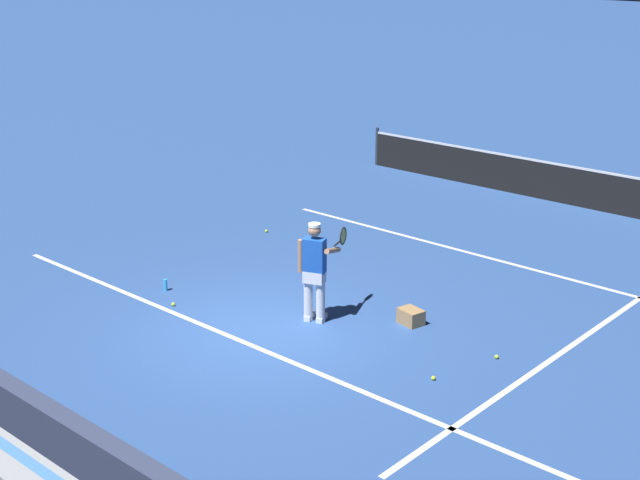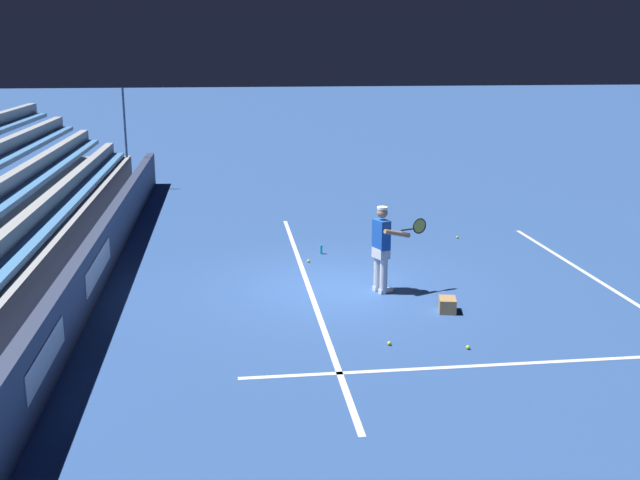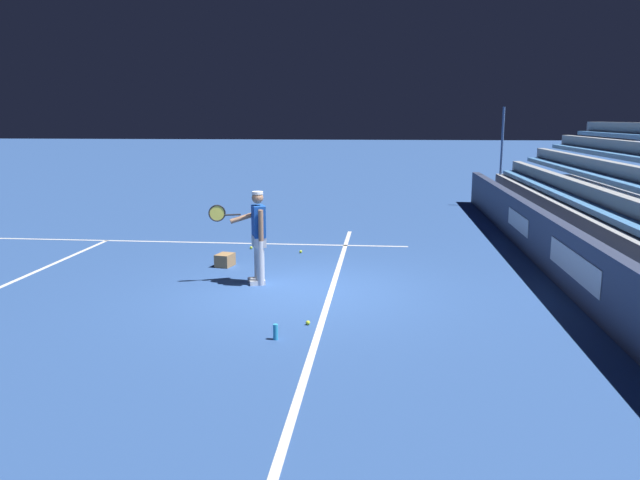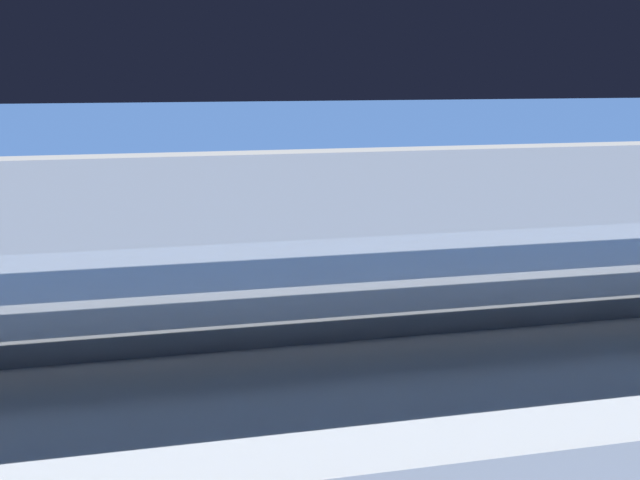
{
  "view_description": "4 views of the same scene",
  "coord_description": "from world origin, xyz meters",
  "views": [
    {
      "loc": [
        9.66,
        -9.29,
        6.12
      ],
      "look_at": [
        0.0,
        1.49,
        1.18
      ],
      "focal_mm": 50.0,
      "sensor_mm": 36.0,
      "label": 1
    },
    {
      "loc": [
        14.22,
        -2.06,
        4.67
      ],
      "look_at": [
        -0.75,
        -0.18,
        0.79
      ],
      "focal_mm": 42.0,
      "sensor_mm": 36.0,
      "label": 2
    },
    {
      "loc": [
        -10.59,
        -1.39,
        3.01
      ],
      "look_at": [
        1.19,
        -0.18,
        0.7
      ],
      "focal_mm": 35.0,
      "sensor_mm": 36.0,
      "label": 3
    },
    {
      "loc": [
        -2.75,
        -12.9,
        3.32
      ],
      "look_at": [
        0.91,
        0.58,
        0.64
      ],
      "focal_mm": 50.0,
      "sensor_mm": 36.0,
      "label": 4
    }
  ],
  "objects": [
    {
      "name": "tennis_player",
      "position": [
        0.43,
        0.9,
        0.89
      ],
      "size": [
        0.58,
        1.07,
        1.71
      ],
      "color": "silver",
      "rests_on": "ground"
    },
    {
      "name": "ground_plane",
      "position": [
        0.0,
        0.0,
        0.0
      ],
      "size": [
        160.0,
        160.0,
        0.0
      ],
      "primitive_type": "plane",
      "color": "#2D5193"
    },
    {
      "name": "tennis_ball_far_left",
      "position": [
        -3.52,
        3.67,
        0.03
      ],
      "size": [
        0.07,
        0.07,
        0.07
      ],
      "primitive_type": "sphere",
      "color": "#CCE533",
      "rests_on": "ground"
    },
    {
      "name": "tennis_net",
      "position": [
        0.0,
        10.04,
        0.49
      ],
      "size": [
        11.09,
        0.09,
        1.07
      ],
      "color": "#33383D",
      "rests_on": "ground"
    },
    {
      "name": "tennis_ball_on_baseline",
      "position": [
        -1.83,
        -0.31,
        0.03
      ],
      "size": [
        0.07,
        0.07,
        0.07
      ],
      "primitive_type": "sphere",
      "color": "#CCE533",
      "rests_on": "ground"
    },
    {
      "name": "court_sideline_white",
      "position": [
        4.11,
        4.0,
        0.0
      ],
      "size": [
        0.1,
        12.0,
        0.01
      ],
      "primitive_type": "cube",
      "color": "white",
      "rests_on": "ground"
    },
    {
      "name": "tennis_ball_toward_net",
      "position": [
        3.15,
        0.46,
        0.03
      ],
      "size": [
        0.07,
        0.07,
        0.07
      ],
      "primitive_type": "sphere",
      "color": "#CCE533",
      "rests_on": "ground"
    },
    {
      "name": "court_service_line_white",
      "position": [
        0.0,
        5.5,
        0.0
      ],
      "size": [
        8.22,
        0.1,
        0.01
      ],
      "primitive_type": "cube",
      "color": "white",
      "rests_on": "ground"
    },
    {
      "name": "tennis_ball_near_player",
      "position": [
        3.47,
        1.67,
        0.03
      ],
      "size": [
        0.07,
        0.07,
        0.07
      ],
      "primitive_type": "sphere",
      "color": "#CCE533",
      "rests_on": "ground"
    },
    {
      "name": "water_bottle",
      "position": [
        -2.49,
        0.06,
        0.11
      ],
      "size": [
        0.07,
        0.07,
        0.22
      ],
      "primitive_type": "cylinder",
      "color": "#33B2E5",
      "rests_on": "ground"
    },
    {
      "name": "court_baseline_white",
      "position": [
        0.0,
        -0.5,
        0.0
      ],
      "size": [
        12.0,
        0.1,
        0.01
      ],
      "primitive_type": "cube",
      "color": "white",
      "rests_on": "ground"
    },
    {
      "name": "ball_box_cardboard",
      "position": [
        1.71,
        1.85,
        0.13
      ],
      "size": [
        0.45,
        0.38,
        0.26
      ],
      "primitive_type": "cube",
      "rotation": [
        0.0,
        0.0,
        -0.22
      ],
      "color": "#A87F51",
      "rests_on": "ground"
    }
  ]
}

